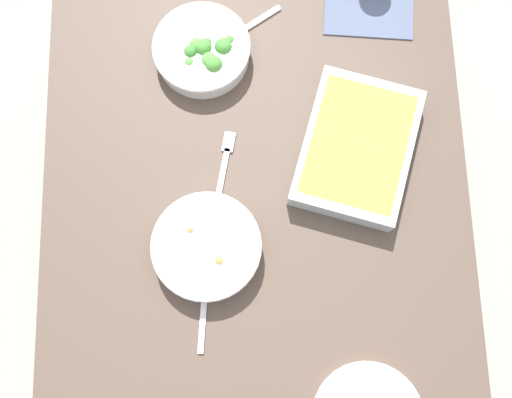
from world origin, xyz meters
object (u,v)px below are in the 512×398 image
Objects in this scene: stew_bowl at (207,247)px; baking_dish at (357,148)px; broccoli_bowl at (203,50)px; spoon_by_broccoli at (238,33)px; spoon_by_stew at (204,296)px; fork_on_table at (224,165)px.

stew_bowl is 0.37m from baking_dish.
spoon_by_broccoli is (-0.05, 0.08, -0.03)m from broccoli_bowl.
spoon_by_stew is 1.12× the size of spoon_by_broccoli.
broccoli_bowl is 1.20× the size of fork_on_table.
stew_bowl is at bearing -8.59° from spoon_by_broccoli.
spoon_by_stew is at bearing -47.56° from baking_dish.
baking_dish is 0.28m from fork_on_table.
spoon_by_stew is at bearing -9.27° from fork_on_table.
stew_bowl reaches higher than fork_on_table.
fork_on_table is (-0.18, 0.04, -0.03)m from stew_bowl.
broccoli_bowl reaches higher than spoon_by_broccoli.
broccoli_bowl is 0.10m from spoon_by_broccoli.
baking_dish reaches higher than spoon_by_broccoli.
baking_dish is at bearing 40.47° from spoon_by_broccoli.
fork_on_table is at bearing -6.80° from spoon_by_broccoli.
fork_on_table is (0.25, 0.04, -0.03)m from broccoli_bowl.
baking_dish is (0.23, 0.32, 0.00)m from broccoli_bowl.
stew_bowl is 1.27× the size of spoon_by_stew.
spoon_by_stew is at bearing -4.80° from stew_bowl.
spoon_by_broccoli is (-0.28, -0.24, -0.03)m from baking_dish.
baking_dish is 0.37m from spoon_by_broccoli.
broccoli_bowl is at bearing -170.69° from fork_on_table.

